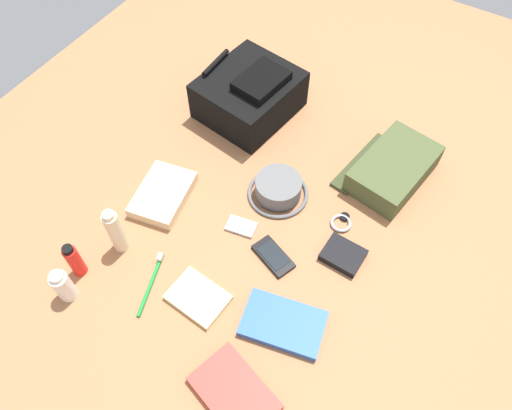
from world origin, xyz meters
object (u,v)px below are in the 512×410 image
media_player (241,226)px  notepad (198,297)px  cell_phone (273,256)px  wallet (343,254)px  toiletry_pouch (392,168)px  lotion_bottle (115,231)px  wristwatch (341,222)px  folded_towel (163,194)px  backpack (250,94)px  travel_guidebook (283,324)px  paperback_novel (234,393)px  toothpaste_tube (63,286)px  sunscreen_spray (75,260)px  bucket_hat (278,189)px  toothbrush (152,280)px

media_player → notepad: (-0.25, -0.02, 0.00)m
cell_phone → wallet: bearing=-57.6°
cell_phone → toiletry_pouch: bearing=-20.6°
lotion_bottle → cell_phone: bearing=-63.3°
wristwatch → toiletry_pouch: bearing=-12.3°
cell_phone → lotion_bottle: bearing=116.7°
folded_towel → backpack: bearing=-3.5°
cell_phone → wristwatch: 0.23m
toiletry_pouch → travel_guidebook: (-0.59, 0.04, -0.03)m
paperback_novel → wristwatch: (0.56, -0.01, -0.00)m
toothpaste_tube → wallet: (0.48, -0.57, -0.04)m
cell_phone → wristwatch: cell_phone is taller
toothpaste_tube → wristwatch: (0.58, -0.52, -0.05)m
toiletry_pouch → wristwatch: toiletry_pouch is taller
lotion_bottle → wristwatch: (0.39, -0.49, -0.07)m
backpack → sunscreen_spray: 0.76m
bucket_hat → cell_phone: size_ratio=1.35×
toiletry_pouch → cell_phone: size_ratio=2.24×
sunscreen_spray → lotion_bottle: 0.13m
paperback_novel → wallet: 0.47m
media_player → paperback_novel: bearing=-149.5°
backpack → toiletry_pouch: 0.52m
lotion_bottle → notepad: size_ratio=1.11×
lotion_bottle → notepad: lotion_bottle is taller
notepad → toothpaste_tube: bearing=124.0°
toothpaste_tube → notepad: toothpaste_tube is taller
toothpaste_tube → folded_towel: (0.38, -0.02, -0.04)m
toothpaste_tube → media_player: toothpaste_tube is taller
paperback_novel → wallet: bearing=-7.0°
bucket_hat → toothbrush: (-0.43, 0.14, -0.02)m
backpack → media_player: bearing=-151.0°
toiletry_pouch → toothbrush: 0.78m
bucket_hat → folded_towel: bucket_hat is taller
bucket_hat → toothpaste_tube: toothpaste_tube is taller
media_player → wallet: 0.30m
sunscreen_spray → lotion_bottle: lotion_bottle is taller
paperback_novel → toiletry_pouch: bearing=-4.0°
wristwatch → backpack: bearing=62.1°
toothpaste_tube → bucket_hat: bearing=-28.3°
toothpaste_tube → paperback_novel: size_ratio=0.49×
toothbrush → media_player: bearing=-22.7°
wristwatch → notepad: (-0.41, 0.22, 0.00)m
paperback_novel → notepad: bearing=54.3°
bucket_hat → toiletry_pouch: bearing=-47.3°
sunscreen_spray → toothbrush: bearing=-67.7°
toiletry_pouch → lotion_bottle: lotion_bottle is taller
travel_guidebook → media_player: bearing=52.3°
media_player → toothbrush: toothbrush is taller
sunscreen_spray → folded_towel: sunscreen_spray is taller
sunscreen_spray → media_player: sunscreen_spray is taller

